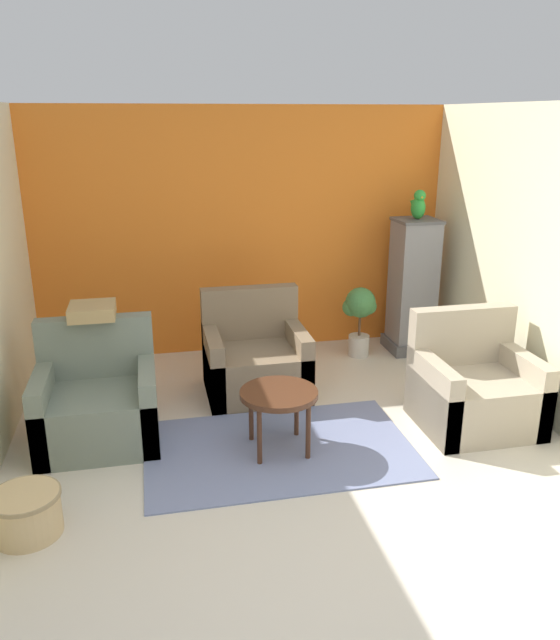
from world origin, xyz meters
TOP-DOWN VIEW (x-y plane):
  - ground_plane at (0.00, 0.00)m, footprint 20.00×20.00m
  - wall_back_accent at (0.00, 3.45)m, footprint 4.21×0.06m
  - wall_right at (2.07, 1.71)m, footprint 0.06×3.42m
  - area_rug at (-0.10, 1.27)m, footprint 1.94×1.23m
  - coffee_table at (-0.10, 1.27)m, footprint 0.56×0.56m
  - armchair_left at (-1.38, 1.70)m, footprint 0.86×0.75m
  - armchair_right at (1.47, 1.35)m, footprint 0.86×0.75m
  - armchair_middle at (-0.09, 2.31)m, footprint 0.86×0.75m
  - birdcage at (1.65, 3.00)m, footprint 0.45×0.45m
  - parrot at (1.65, 3.00)m, footprint 0.13×0.24m
  - potted_plant at (1.08, 2.95)m, footprint 0.33×0.30m
  - wicker_basket at (-1.73, 0.63)m, footprint 0.41×0.41m
  - throw_pillow at (-1.38, 1.96)m, footprint 0.34×0.34m

SIDE VIEW (x-z plane):
  - ground_plane at x=0.00m, z-range 0.00..0.00m
  - area_rug at x=-0.10m, z-range 0.00..0.01m
  - wicker_basket at x=-1.73m, z-range 0.01..0.28m
  - armchair_left at x=-1.38m, z-range -0.16..0.73m
  - armchair_right at x=1.47m, z-range -0.16..0.73m
  - armchair_middle at x=-0.09m, z-range -0.16..0.73m
  - coffee_table at x=-0.10m, z-range 0.18..0.65m
  - potted_plant at x=1.08m, z-range 0.10..0.81m
  - birdcage at x=1.65m, z-range -0.02..1.35m
  - throw_pillow at x=-1.38m, z-range 0.89..0.99m
  - wall_back_accent at x=0.00m, z-range 0.00..2.43m
  - wall_right at x=2.07m, z-range 0.00..2.43m
  - parrot at x=1.65m, z-range 1.35..1.64m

